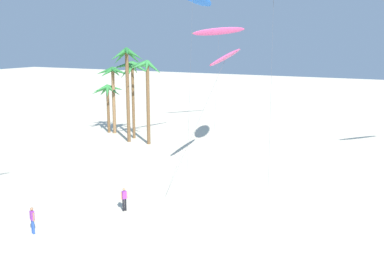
{
  "coord_description": "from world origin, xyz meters",
  "views": [
    {
      "loc": [
        10.08,
        0.77,
        12.02
      ],
      "look_at": [
        0.84,
        18.66,
        7.99
      ],
      "focal_mm": 40.96,
      "sensor_mm": 36.0,
      "label": 1
    }
  ],
  "objects_px": {
    "flying_kite_5": "(219,31)",
    "palm_tree_3": "(147,76)",
    "palm_tree_2": "(127,67)",
    "person_near_right": "(32,219)",
    "flying_kite_0": "(226,57)",
    "palm_tree_0": "(108,93)",
    "palm_tree_4": "(133,74)",
    "palm_tree_1": "(113,79)",
    "person_near_left": "(124,198)"
  },
  "relations": [
    {
      "from": "palm_tree_3",
      "to": "palm_tree_4",
      "type": "distance_m",
      "value": 3.86
    },
    {
      "from": "palm_tree_0",
      "to": "palm_tree_1",
      "type": "xyz_separation_m",
      "value": [
        0.96,
        0.02,
        1.87
      ]
    },
    {
      "from": "palm_tree_1",
      "to": "palm_tree_4",
      "type": "height_order",
      "value": "palm_tree_4"
    },
    {
      "from": "person_near_right",
      "to": "person_near_left",
      "type": "bearing_deg",
      "value": 63.29
    },
    {
      "from": "flying_kite_5",
      "to": "person_near_right",
      "type": "height_order",
      "value": "flying_kite_5"
    },
    {
      "from": "palm_tree_0",
      "to": "palm_tree_2",
      "type": "xyz_separation_m",
      "value": [
        5.55,
        -3.21,
        3.73
      ]
    },
    {
      "from": "palm_tree_0",
      "to": "palm_tree_1",
      "type": "height_order",
      "value": "palm_tree_1"
    },
    {
      "from": "palm_tree_4",
      "to": "flying_kite_0",
      "type": "height_order",
      "value": "flying_kite_0"
    },
    {
      "from": "palm_tree_1",
      "to": "person_near_right",
      "type": "bearing_deg",
      "value": -62.46
    },
    {
      "from": "flying_kite_0",
      "to": "palm_tree_0",
      "type": "bearing_deg",
      "value": 154.92
    },
    {
      "from": "palm_tree_1",
      "to": "person_near_left",
      "type": "bearing_deg",
      "value": -51.46
    },
    {
      "from": "person_near_right",
      "to": "palm_tree_4",
      "type": "bearing_deg",
      "value": 111.51
    },
    {
      "from": "flying_kite_5",
      "to": "palm_tree_1",
      "type": "bearing_deg",
      "value": -131.64
    },
    {
      "from": "palm_tree_3",
      "to": "palm_tree_4",
      "type": "xyz_separation_m",
      "value": [
        -3.33,
        1.95,
        0.01
      ]
    },
    {
      "from": "palm_tree_3",
      "to": "palm_tree_4",
      "type": "height_order",
      "value": "palm_tree_3"
    },
    {
      "from": "palm_tree_1",
      "to": "flying_kite_0",
      "type": "distance_m",
      "value": 22.46
    },
    {
      "from": "palm_tree_0",
      "to": "palm_tree_2",
      "type": "bearing_deg",
      "value": -30.04
    },
    {
      "from": "flying_kite_5",
      "to": "palm_tree_3",
      "type": "bearing_deg",
      "value": -100.31
    },
    {
      "from": "person_near_left",
      "to": "flying_kite_5",
      "type": "bearing_deg",
      "value": 102.41
    },
    {
      "from": "palm_tree_2",
      "to": "flying_kite_0",
      "type": "relative_size",
      "value": 0.95
    },
    {
      "from": "palm_tree_2",
      "to": "flying_kite_0",
      "type": "xyz_separation_m",
      "value": [
        15.32,
        -6.56,
        1.61
      ]
    },
    {
      "from": "palm_tree_2",
      "to": "palm_tree_4",
      "type": "height_order",
      "value": "palm_tree_2"
    },
    {
      "from": "palm_tree_0",
      "to": "person_near_right",
      "type": "height_order",
      "value": "palm_tree_0"
    },
    {
      "from": "palm_tree_3",
      "to": "flying_kite_0",
      "type": "xyz_separation_m",
      "value": [
        12.61,
        -6.55,
        2.65
      ]
    },
    {
      "from": "palm_tree_4",
      "to": "person_near_left",
      "type": "height_order",
      "value": "palm_tree_4"
    },
    {
      "from": "palm_tree_0",
      "to": "palm_tree_3",
      "type": "bearing_deg",
      "value": -21.27
    },
    {
      "from": "palm_tree_1",
      "to": "palm_tree_2",
      "type": "height_order",
      "value": "palm_tree_2"
    },
    {
      "from": "flying_kite_0",
      "to": "flying_kite_5",
      "type": "relative_size",
      "value": 0.84
    },
    {
      "from": "palm_tree_0",
      "to": "person_near_left",
      "type": "bearing_deg",
      "value": -49.91
    },
    {
      "from": "palm_tree_1",
      "to": "palm_tree_3",
      "type": "height_order",
      "value": "palm_tree_3"
    },
    {
      "from": "palm_tree_1",
      "to": "palm_tree_2",
      "type": "bearing_deg",
      "value": -35.15
    },
    {
      "from": "palm_tree_0",
      "to": "person_near_left",
      "type": "xyz_separation_m",
      "value": [
        18.07,
        -21.46,
        -4.34
      ]
    },
    {
      "from": "palm_tree_0",
      "to": "palm_tree_4",
      "type": "distance_m",
      "value": 5.77
    },
    {
      "from": "palm_tree_3",
      "to": "person_near_right",
      "type": "height_order",
      "value": "palm_tree_3"
    },
    {
      "from": "palm_tree_1",
      "to": "flying_kite_5",
      "type": "relative_size",
      "value": 0.62
    },
    {
      "from": "person_near_left",
      "to": "person_near_right",
      "type": "relative_size",
      "value": 0.99
    },
    {
      "from": "palm_tree_2",
      "to": "person_near_right",
      "type": "distance_m",
      "value": 27.1
    },
    {
      "from": "palm_tree_3",
      "to": "person_near_left",
      "type": "bearing_deg",
      "value": -61.75
    },
    {
      "from": "palm_tree_2",
      "to": "palm_tree_3",
      "type": "xyz_separation_m",
      "value": [
        2.72,
        -0.01,
        -1.03
      ]
    },
    {
      "from": "palm_tree_0",
      "to": "palm_tree_4",
      "type": "relative_size",
      "value": 0.67
    },
    {
      "from": "palm_tree_1",
      "to": "flying_kite_0",
      "type": "height_order",
      "value": "flying_kite_0"
    },
    {
      "from": "palm_tree_4",
      "to": "flying_kite_5",
      "type": "xyz_separation_m",
      "value": [
        5.95,
        12.46,
        5.3
      ]
    },
    {
      "from": "palm_tree_1",
      "to": "palm_tree_2",
      "type": "distance_m",
      "value": 5.91
    },
    {
      "from": "palm_tree_3",
      "to": "flying_kite_5",
      "type": "xyz_separation_m",
      "value": [
        2.62,
        14.41,
        5.31
      ]
    },
    {
      "from": "palm_tree_1",
      "to": "person_near_left",
      "type": "height_order",
      "value": "palm_tree_1"
    },
    {
      "from": "flying_kite_0",
      "to": "flying_kite_5",
      "type": "height_order",
      "value": "flying_kite_5"
    },
    {
      "from": "palm_tree_3",
      "to": "person_near_right",
      "type": "distance_m",
      "value": 25.95
    },
    {
      "from": "palm_tree_3",
      "to": "person_near_left",
      "type": "height_order",
      "value": "palm_tree_3"
    },
    {
      "from": "palm_tree_4",
      "to": "palm_tree_0",
      "type": "bearing_deg",
      "value": 165.61
    },
    {
      "from": "palm_tree_1",
      "to": "flying_kite_0",
      "type": "relative_size",
      "value": 0.73
    }
  ]
}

